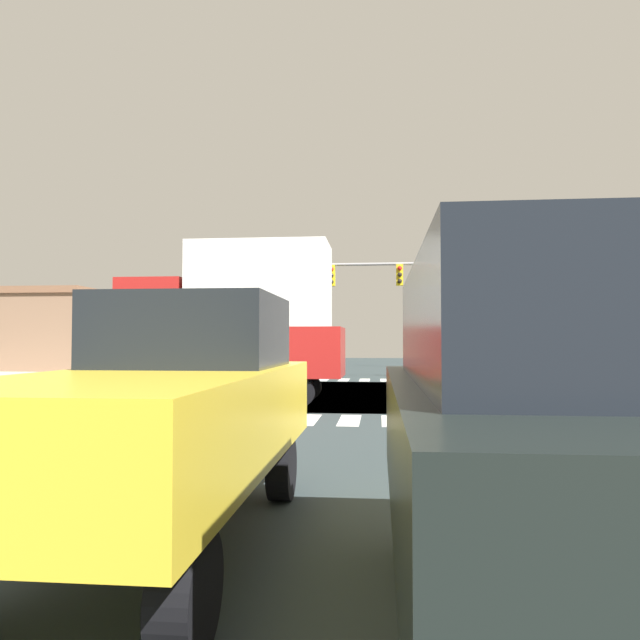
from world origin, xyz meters
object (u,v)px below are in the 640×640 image
object	(u,v)px
sedan_nearside_1	(252,352)
pickup_crossing_2	(170,403)
pickup_farside_1	(307,348)
suv_leading_1	(558,421)
traffic_signal_mast	(407,287)
street_lamp	(433,304)
box_truck_queued_1	(233,318)
bank_building	(14,331)

from	to	relation	value
sedan_nearside_1	pickup_crossing_2	distance (m)	36.39
sedan_nearside_1	pickup_farside_1	world-z (taller)	pickup_farside_1
pickup_farside_1	suv_leading_1	xyz separation A→B (m)	(7.00, -44.96, 0.10)
traffic_signal_mast	pickup_farside_1	distance (m)	21.47
street_lamp	pickup_crossing_2	bearing A→B (deg)	-99.04
box_truck_queued_1	suv_leading_1	distance (m)	15.26
bank_building	pickup_crossing_2	world-z (taller)	bank_building
pickup_farside_1	street_lamp	bearing A→B (deg)	141.10
pickup_farside_1	suv_leading_1	bearing A→B (deg)	98.85
traffic_signal_mast	pickup_crossing_2	size ratio (longest dim) A/B	1.52
traffic_signal_mast	sedan_nearside_1	xyz separation A→B (m)	(-10.29, 12.45, -3.36)
traffic_signal_mast	suv_leading_1	world-z (taller)	traffic_signal_mast
box_truck_queued_1	suv_leading_1	bearing A→B (deg)	-158.79
sedan_nearside_1	pickup_farside_1	size ratio (longest dim) A/B	0.84
sedan_nearside_1	box_truck_queued_1	size ratio (longest dim) A/B	0.60
traffic_signal_mast	bank_building	xyz separation A→B (m)	(-25.13, 7.88, -1.96)
street_lamp	sedan_nearside_1	size ratio (longest dim) A/B	1.69
sedan_nearside_1	pickup_farside_1	xyz separation A→B (m)	(3.00, 7.50, 0.17)
street_lamp	box_truck_queued_1	distance (m)	24.47
sedan_nearside_1	box_truck_queued_1	bearing A→B (deg)	100.93
bank_building	sedan_nearside_1	xyz separation A→B (m)	(14.84, 4.56, -1.40)
bank_building	pickup_farside_1	bearing A→B (deg)	34.06
street_lamp	sedan_nearside_1	bearing A→B (deg)	178.76
street_lamp	bank_building	size ratio (longest dim) A/B	0.47
bank_building	suv_leading_1	world-z (taller)	bank_building
suv_leading_1	traffic_signal_mast	bearing A→B (deg)	89.34
street_lamp	pickup_farside_1	world-z (taller)	street_lamp
suv_leading_1	pickup_crossing_2	bearing A→B (deg)	149.65
traffic_signal_mast	box_truck_queued_1	world-z (taller)	traffic_signal_mast
traffic_signal_mast	street_lamp	xyz separation A→B (m)	(2.35, 12.17, -0.07)
pickup_farside_1	box_truck_queued_1	bearing A→B (deg)	92.78
pickup_farside_1	traffic_signal_mast	bearing A→B (deg)	110.07
sedan_nearside_1	box_truck_queued_1	distance (m)	23.76
sedan_nearside_1	pickup_crossing_2	world-z (taller)	pickup_crossing_2
bank_building	pickup_farside_1	world-z (taller)	bank_building
box_truck_queued_1	suv_leading_1	xyz separation A→B (m)	(5.50, -14.18, -1.17)
sedan_nearside_1	traffic_signal_mast	bearing A→B (deg)	129.58
pickup_crossing_2	street_lamp	bearing A→B (deg)	80.96
sedan_nearside_1	suv_leading_1	xyz separation A→B (m)	(10.00, -37.46, 0.28)
traffic_signal_mast	pickup_farside_1	size ratio (longest dim) A/B	1.52
sedan_nearside_1	suv_leading_1	world-z (taller)	suv_leading_1
sedan_nearside_1	pickup_crossing_2	xyz separation A→B (m)	(7.00, -35.71, 0.17)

